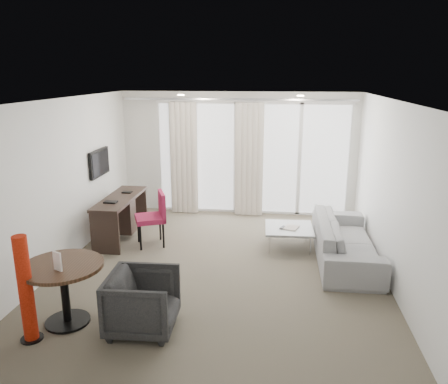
# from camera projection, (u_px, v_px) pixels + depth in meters

# --- Properties ---
(floor) EXTENTS (5.00, 6.00, 0.00)m
(floor) POSITION_uv_depth(u_px,v_px,m) (219.00, 270.00, 6.80)
(floor) COLOR brown
(floor) RESTS_ON ground
(ceiling) EXTENTS (5.00, 6.00, 0.00)m
(ceiling) POSITION_uv_depth(u_px,v_px,m) (219.00, 100.00, 6.12)
(ceiling) COLOR white
(ceiling) RESTS_ON ground
(wall_left) EXTENTS (0.00, 6.00, 2.60)m
(wall_left) POSITION_uv_depth(u_px,v_px,m) (59.00, 184.00, 6.77)
(wall_left) COLOR silver
(wall_left) RESTS_ON ground
(wall_right) EXTENTS (0.00, 6.00, 2.60)m
(wall_right) POSITION_uv_depth(u_px,v_px,m) (394.00, 195.00, 6.16)
(wall_right) COLOR silver
(wall_right) RESTS_ON ground
(wall_front) EXTENTS (5.00, 0.00, 2.60)m
(wall_front) POSITION_uv_depth(u_px,v_px,m) (169.00, 283.00, 3.59)
(wall_front) COLOR silver
(wall_front) RESTS_ON ground
(window_panel) EXTENTS (4.00, 0.02, 2.38)m
(window_panel) POSITION_uv_depth(u_px,v_px,m) (252.00, 159.00, 9.31)
(window_panel) COLOR white
(window_panel) RESTS_ON ground
(window_frame) EXTENTS (4.10, 0.06, 2.44)m
(window_frame) POSITION_uv_depth(u_px,v_px,m) (252.00, 159.00, 9.29)
(window_frame) COLOR white
(window_frame) RESTS_ON ground
(curtain_left) EXTENTS (0.60, 0.20, 2.38)m
(curtain_left) POSITION_uv_depth(u_px,v_px,m) (184.00, 159.00, 9.33)
(curtain_left) COLOR beige
(curtain_left) RESTS_ON ground
(curtain_right) EXTENTS (0.60, 0.20, 2.38)m
(curtain_right) POSITION_uv_depth(u_px,v_px,m) (249.00, 160.00, 9.15)
(curtain_right) COLOR beige
(curtain_right) RESTS_ON ground
(curtain_track) EXTENTS (4.80, 0.04, 0.04)m
(curtain_track) POSITION_uv_depth(u_px,v_px,m) (238.00, 99.00, 8.86)
(curtain_track) COLOR #B2B2B7
(curtain_track) RESTS_ON ceiling
(downlight_a) EXTENTS (0.12, 0.12, 0.02)m
(downlight_a) POSITION_uv_depth(u_px,v_px,m) (181.00, 95.00, 7.76)
(downlight_a) COLOR #FFE0B2
(downlight_a) RESTS_ON ceiling
(downlight_b) EXTENTS (0.12, 0.12, 0.02)m
(downlight_b) POSITION_uv_depth(u_px,v_px,m) (300.00, 96.00, 7.50)
(downlight_b) COLOR #FFE0B2
(downlight_b) RESTS_ON ceiling
(desk) EXTENTS (0.52, 1.66, 0.78)m
(desk) POSITION_uv_depth(u_px,v_px,m) (121.00, 218.00, 8.05)
(desk) COLOR black
(desk) RESTS_ON floor
(tv) EXTENTS (0.05, 0.80, 0.50)m
(tv) POSITION_uv_depth(u_px,v_px,m) (99.00, 163.00, 8.13)
(tv) COLOR black
(tv) RESTS_ON wall_left
(desk_chair) EXTENTS (0.68, 0.66, 0.96)m
(desk_chair) POSITION_uv_depth(u_px,v_px,m) (150.00, 219.00, 7.68)
(desk_chair) COLOR maroon
(desk_chair) RESTS_ON floor
(round_table) EXTENTS (1.05, 1.05, 0.77)m
(round_table) POSITION_uv_depth(u_px,v_px,m) (65.00, 294.00, 5.28)
(round_table) COLOR #331E11
(round_table) RESTS_ON floor
(menu_card) EXTENTS (0.12, 0.07, 0.23)m
(menu_card) POSITION_uv_depth(u_px,v_px,m) (59.00, 275.00, 5.04)
(menu_card) COLOR white
(menu_card) RESTS_ON round_table
(red_lamp) EXTENTS (0.27, 0.27, 1.27)m
(red_lamp) POSITION_uv_depth(u_px,v_px,m) (26.00, 289.00, 4.87)
(red_lamp) COLOR #A11C09
(red_lamp) RESTS_ON floor
(tub_armchair) EXTENTS (0.82, 0.80, 0.72)m
(tub_armchair) POSITION_uv_depth(u_px,v_px,m) (143.00, 302.00, 5.14)
(tub_armchair) COLOR black
(tub_armchair) RESTS_ON floor
(coffee_table) EXTENTS (0.85, 0.85, 0.37)m
(coffee_table) POSITION_uv_depth(u_px,v_px,m) (289.00, 237.00, 7.65)
(coffee_table) COLOR gray
(coffee_table) RESTS_ON floor
(remote) EXTENTS (0.11, 0.16, 0.02)m
(remote) POSITION_uv_depth(u_px,v_px,m) (282.00, 228.00, 7.57)
(remote) COLOR black
(remote) RESTS_ON coffee_table
(magazine) EXTENTS (0.29, 0.33, 0.02)m
(magazine) POSITION_uv_depth(u_px,v_px,m) (291.00, 228.00, 7.58)
(magazine) COLOR gray
(magazine) RESTS_ON coffee_table
(sofa) EXTENTS (0.91, 2.33, 0.68)m
(sofa) POSITION_uv_depth(u_px,v_px,m) (346.00, 240.00, 7.10)
(sofa) COLOR gray
(sofa) RESTS_ON floor
(terrace_slab) EXTENTS (5.60, 3.00, 0.12)m
(terrace_slab) POSITION_uv_depth(u_px,v_px,m) (255.00, 196.00, 11.09)
(terrace_slab) COLOR #4D4D50
(terrace_slab) RESTS_ON ground
(rattan_chair_a) EXTENTS (0.60, 0.60, 0.87)m
(rattan_chair_a) POSITION_uv_depth(u_px,v_px,m) (284.00, 175.00, 11.19)
(rattan_chair_a) COLOR #543720
(rattan_chair_a) RESTS_ON terrace_slab
(rattan_chair_b) EXTENTS (0.59, 0.59, 0.79)m
(rattan_chair_b) POSITION_uv_depth(u_px,v_px,m) (307.00, 177.00, 11.14)
(rattan_chair_b) COLOR #543720
(rattan_chair_b) RESTS_ON terrace_slab
(rattan_table) EXTENTS (0.59, 0.59, 0.45)m
(rattan_table) POSITION_uv_depth(u_px,v_px,m) (314.00, 197.00, 9.94)
(rattan_table) COLOR #543720
(rattan_table) RESTS_ON terrace_slab
(balustrade) EXTENTS (5.50, 0.06, 1.05)m
(balustrade) POSITION_uv_depth(u_px,v_px,m) (258.00, 163.00, 12.33)
(balustrade) COLOR #B2B2B7
(balustrade) RESTS_ON terrace_slab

